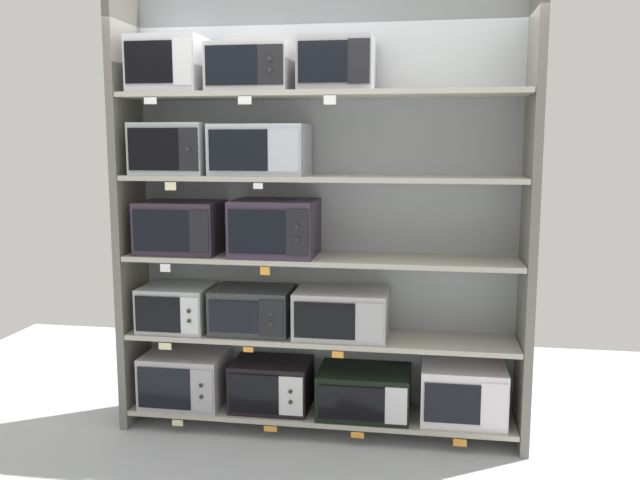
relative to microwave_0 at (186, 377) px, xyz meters
name	(u,v)px	position (x,y,z in m)	size (l,w,h in m)	color
back_panel	(326,213)	(0.87, 0.23, 1.05)	(2.57, 0.04, 2.68)	#9EA3A8
upright_left	(129,214)	(-0.34, 0.00, 1.05)	(0.05, 0.42, 2.68)	#68645B
upright_right	(530,221)	(2.08, 0.00, 1.05)	(0.05, 0.42, 2.68)	#68645B
shelf_0	(320,412)	(0.87, 0.00, -0.18)	(2.37, 0.42, 0.03)	#ADA899
microwave_0	(186,377)	(0.00, 0.00, 0.00)	(0.51, 0.43, 0.33)	#A29EA4
microwave_1	(272,384)	(0.56, 0.00, -0.01)	(0.48, 0.37, 0.30)	black
microwave_2	(365,392)	(1.15, 0.00, -0.03)	(0.56, 0.41, 0.28)	black
microwave_3	(463,393)	(1.74, 0.00, 0.00)	(0.50, 0.37, 0.33)	silver
price_tag_0	(178,423)	(0.01, -0.21, -0.22)	(0.07, 0.00, 0.04)	beige
price_tag_1	(270,429)	(0.60, -0.21, -0.22)	(0.08, 0.00, 0.03)	orange
price_tag_2	(357,435)	(1.13, -0.21, -0.22)	(0.08, 0.00, 0.04)	orange
price_tag_3	(460,443)	(1.72, -0.21, -0.22)	(0.08, 0.00, 0.04)	orange
shelf_1	(320,337)	(0.87, 0.00, 0.31)	(2.37, 0.42, 0.03)	#ADA899
microwave_4	(178,307)	(-0.04, 0.00, 0.46)	(0.42, 0.41, 0.28)	#9CA3A3
microwave_5	(253,310)	(0.45, 0.00, 0.46)	(0.49, 0.38, 0.28)	#2F3032
microwave_6	(342,313)	(1.00, 0.00, 0.47)	(0.56, 0.40, 0.29)	#A3A2A3
price_tag_4	(165,346)	(-0.05, -0.21, 0.27)	(0.08, 0.00, 0.04)	beige
price_tag_5	(248,350)	(0.47, -0.21, 0.27)	(0.06, 0.00, 0.03)	orange
price_tag_6	(338,355)	(1.01, -0.21, 0.27)	(0.07, 0.00, 0.04)	orange
shelf_2	(320,259)	(0.87, 0.00, 0.80)	(2.37, 0.42, 0.03)	#ADA899
microwave_7	(181,227)	(0.00, 0.00, 0.97)	(0.50, 0.38, 0.32)	#302632
microwave_8	(275,228)	(0.59, 0.00, 0.98)	(0.50, 0.43, 0.34)	#342739
price_tag_7	(165,268)	(-0.03, -0.21, 0.75)	(0.06, 0.00, 0.05)	white
price_tag_8	(265,271)	(0.58, -0.21, 0.75)	(0.06, 0.00, 0.05)	orange
shelf_3	(320,178)	(0.87, 0.00, 1.28)	(2.37, 0.42, 0.03)	#ADA899
microwave_9	(175,149)	(-0.03, 0.00, 1.45)	(0.45, 0.43, 0.31)	#99A5A3
microwave_10	(260,150)	(0.51, 0.00, 1.45)	(0.56, 0.38, 0.30)	#B2B6C0
price_tag_9	(171,186)	(0.02, -0.21, 1.24)	(0.07, 0.00, 0.05)	beige
price_tag_10	(258,186)	(0.54, -0.21, 1.25)	(0.06, 0.00, 0.03)	white
shelf_4	(320,94)	(0.87, 0.00, 1.77)	(2.37, 0.42, 0.03)	#ADA899
microwave_11	(171,66)	(-0.04, 0.00, 1.95)	(0.43, 0.41, 0.33)	#BDBBC2
microwave_12	(252,69)	(0.47, 0.00, 1.92)	(0.48, 0.42, 0.28)	#BCB9BA
microwave_13	(337,65)	(0.97, 0.00, 1.94)	(0.43, 0.35, 0.30)	#9E9BA1
price_tag_11	(150,101)	(-0.09, -0.21, 1.73)	(0.08, 0.00, 0.04)	white
price_tag_12	(245,100)	(0.47, -0.21, 1.73)	(0.08, 0.00, 0.04)	white
price_tag_13	(330,100)	(0.96, -0.21, 1.73)	(0.07, 0.00, 0.05)	white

